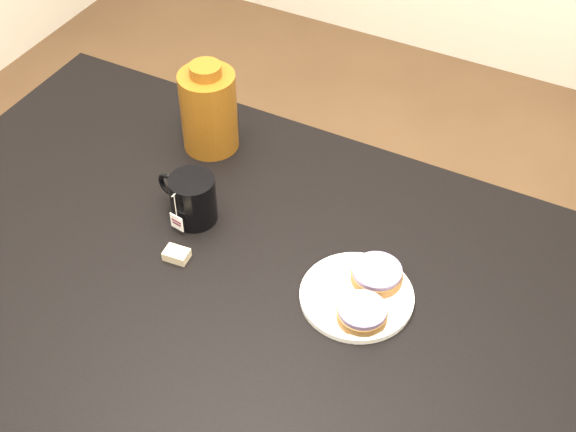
{
  "coord_description": "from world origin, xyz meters",
  "views": [
    {
      "loc": [
        0.53,
        -0.81,
        1.84
      ],
      "look_at": [
        0.04,
        0.12,
        0.81
      ],
      "focal_mm": 50.0,
      "sensor_mm": 36.0,
      "label": 1
    }
  ],
  "objects": [
    {
      "name": "table",
      "position": [
        0.0,
        0.0,
        0.67
      ],
      "size": [
        1.4,
        0.9,
        0.75
      ],
      "color": "black",
      "rests_on": "ground_plane"
    },
    {
      "name": "plate",
      "position": [
        0.22,
        0.05,
        0.76
      ],
      "size": [
        0.2,
        0.2,
        0.01
      ],
      "color": "white",
      "rests_on": "table"
    },
    {
      "name": "bagel_back",
      "position": [
        0.23,
        0.1,
        0.77
      ],
      "size": [
        0.1,
        0.1,
        0.03
      ],
      "color": "brown",
      "rests_on": "plate"
    },
    {
      "name": "bagel_front",
      "position": [
        0.25,
        0.01,
        0.77
      ],
      "size": [
        0.12,
        0.12,
        0.03
      ],
      "color": "brown",
      "rests_on": "plate"
    },
    {
      "name": "mug",
      "position": [
        -0.14,
        0.09,
        0.8
      ],
      "size": [
        0.14,
        0.1,
        0.1
      ],
      "rotation": [
        0.0,
        0.0,
        -0.15
      ],
      "color": "black",
      "rests_on": "table"
    },
    {
      "name": "teabag_pouch",
      "position": [
        -0.12,
        -0.01,
        0.76
      ],
      "size": [
        0.05,
        0.04,
        0.02
      ],
      "primitive_type": "cube",
      "rotation": [
        0.0,
        0.0,
        0.1
      ],
      "color": "#C6B793",
      "rests_on": "table"
    },
    {
      "name": "bagel_package",
      "position": [
        -0.23,
        0.3,
        0.84
      ],
      "size": [
        0.14,
        0.14,
        0.2
      ],
      "rotation": [
        0.0,
        0.0,
        0.25
      ],
      "color": "#552D0B",
      "rests_on": "table"
    }
  ]
}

